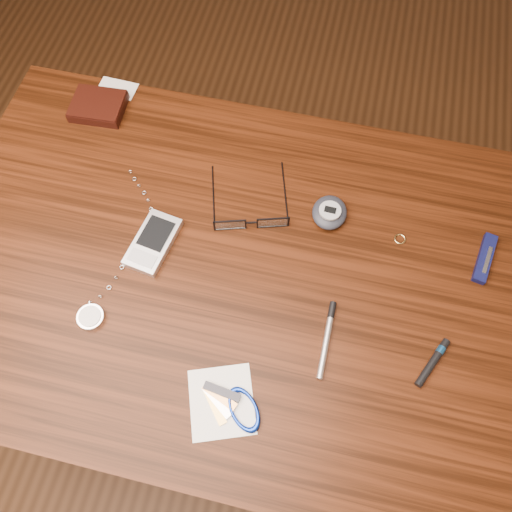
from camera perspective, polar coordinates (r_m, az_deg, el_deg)
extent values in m
plane|color=#472814|center=(1.56, -2.26, -12.34)|extent=(3.80, 3.80, 0.00)
cube|color=#331508|center=(0.86, -4.00, -1.44)|extent=(1.00, 0.70, 0.03)
cylinder|color=#4C2814|center=(1.30, -26.88, -15.76)|extent=(0.05, 0.05, 0.71)
cylinder|color=#4C2814|center=(1.44, -17.49, 6.99)|extent=(0.05, 0.05, 0.71)
cylinder|color=#4C2814|center=(1.35, 19.23, -0.37)|extent=(0.05, 0.05, 0.71)
cube|color=black|center=(1.07, -17.57, 15.96)|extent=(0.11, 0.09, 0.02)
cube|color=black|center=(1.06, -17.74, 16.34)|extent=(0.10, 0.09, 0.00)
cube|color=silver|center=(1.10, -15.59, 17.97)|extent=(0.08, 0.05, 0.00)
cube|color=black|center=(0.86, -2.97, 3.55)|extent=(0.05, 0.02, 0.03)
cube|color=silver|center=(0.86, -2.97, 3.55)|extent=(0.05, 0.02, 0.02)
cylinder|color=black|center=(0.91, -4.89, 6.75)|extent=(0.04, 0.13, 0.00)
cube|color=black|center=(0.86, 1.93, 3.83)|extent=(0.05, 0.02, 0.03)
cube|color=silver|center=(0.86, 1.93, 3.83)|extent=(0.05, 0.02, 0.02)
cylinder|color=black|center=(0.91, 3.33, 7.21)|extent=(0.04, 0.13, 0.00)
cube|color=black|center=(0.86, -0.52, 3.83)|extent=(0.02, 0.01, 0.00)
torus|color=#DEBD71|center=(0.90, 16.12, 1.87)|extent=(0.02, 0.02, 0.00)
cylinder|color=silver|center=(0.85, -18.36, -6.66)|extent=(0.04, 0.04, 0.01)
cylinder|color=silver|center=(0.84, -18.48, -6.53)|extent=(0.04, 0.04, 0.00)
cylinder|color=silver|center=(0.86, -18.46, -5.15)|extent=(0.01, 0.01, 0.01)
torus|color=silver|center=(0.86, -17.36, -4.44)|extent=(0.01, 0.01, 0.01)
torus|color=silver|center=(0.86, -16.45, -3.49)|extent=(0.01, 0.01, 0.00)
torus|color=silver|center=(0.86, -15.72, -2.38)|extent=(0.01, 0.01, 0.01)
torus|color=silver|center=(0.87, -15.09, -1.24)|extent=(0.01, 0.01, 0.00)
torus|color=silver|center=(0.87, -14.44, -0.12)|extent=(0.01, 0.01, 0.01)
torus|color=silver|center=(0.88, -13.72, 0.94)|extent=(0.01, 0.01, 0.00)
torus|color=silver|center=(0.88, -13.00, 1.97)|extent=(0.01, 0.00, 0.01)
torus|color=silver|center=(0.89, -12.36, 3.04)|extent=(0.01, 0.01, 0.00)
torus|color=silver|center=(0.90, -11.96, 4.16)|extent=(0.01, 0.00, 0.01)
torus|color=silver|center=(0.91, -11.91, 5.27)|extent=(0.01, 0.01, 0.00)
torus|color=silver|center=(0.92, -12.20, 6.25)|extent=(0.01, 0.01, 0.01)
torus|color=silver|center=(0.93, -12.68, 7.07)|extent=(0.01, 0.01, 0.00)
torus|color=silver|center=(0.94, -13.22, 7.81)|extent=(0.01, 0.01, 0.01)
torus|color=silver|center=(0.95, -13.73, 8.56)|extent=(0.01, 0.01, 0.00)
torus|color=silver|center=(0.96, -14.16, 9.34)|extent=(0.01, 0.00, 0.01)
cube|color=silver|center=(0.87, -11.69, 1.53)|extent=(0.08, 0.12, 0.02)
cube|color=black|center=(0.87, -11.37, 2.54)|extent=(0.06, 0.07, 0.00)
cube|color=#ACADB4|center=(0.85, -12.88, -0.23)|extent=(0.05, 0.03, 0.00)
ellipsoid|color=#22252D|center=(0.89, 8.40, 4.95)|extent=(0.06, 0.07, 0.02)
cylinder|color=#9A9CA2|center=(0.87, 8.46, 5.15)|extent=(0.04, 0.04, 0.00)
cube|color=black|center=(0.87, 8.48, 5.25)|extent=(0.02, 0.01, 0.00)
cube|color=white|center=(0.78, -3.95, -16.29)|extent=(0.13, 0.13, 0.00)
torus|color=#0E2DA6|center=(0.77, -1.41, -17.13)|extent=(0.08, 0.08, 0.01)
cube|color=#AD873D|center=(0.78, -4.72, -16.73)|extent=(0.05, 0.05, 0.00)
cube|color=silver|center=(0.78, -4.46, -16.22)|extent=(0.05, 0.04, 0.00)
cube|color=#A46F3A|center=(0.77, -4.19, -15.70)|extent=(0.06, 0.03, 0.00)
cube|color=black|center=(0.77, -3.93, -15.19)|extent=(0.06, 0.02, 0.00)
cube|color=#0B0E35|center=(0.93, 24.67, -0.23)|extent=(0.04, 0.10, 0.01)
cube|color=silver|center=(0.92, 24.94, -0.40)|extent=(0.02, 0.05, 0.00)
cylinder|color=silver|center=(0.80, 8.07, -9.43)|extent=(0.01, 0.13, 0.01)
cylinder|color=black|center=(0.82, 8.67, -6.15)|extent=(0.01, 0.03, 0.01)
cylinder|color=black|center=(0.83, 19.52, -11.41)|extent=(0.05, 0.09, 0.01)
cylinder|color=#1F60A3|center=(0.84, 20.34, -10.07)|extent=(0.02, 0.02, 0.01)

